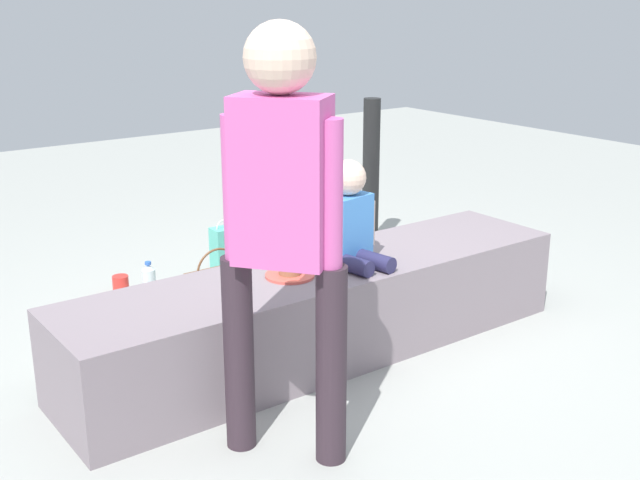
{
  "coord_description": "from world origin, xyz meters",
  "views": [
    {
      "loc": [
        -2.06,
        -2.75,
        1.63
      ],
      "look_at": [
        -0.25,
        -0.31,
        0.68
      ],
      "focal_mm": 44.74,
      "sensor_mm": 36.0,
      "label": 1
    }
  ],
  "objects_px": {
    "adult_standing": "(282,209)",
    "cake_plate": "(290,272)",
    "cake_box_white": "(107,337)",
    "handbag_black_leather": "(420,258)",
    "party_cup_red": "(121,285)",
    "water_bottle_near_gift": "(149,281)",
    "gift_bag": "(233,253)",
    "handbag_brown_canvas": "(218,289)",
    "child_seated": "(350,219)"
  },
  "relations": [
    {
      "from": "cake_plate",
      "to": "handbag_brown_canvas",
      "type": "distance_m",
      "value": 0.84
    },
    {
      "from": "water_bottle_near_gift",
      "to": "party_cup_red",
      "type": "relative_size",
      "value": 1.83
    },
    {
      "from": "cake_plate",
      "to": "handbag_black_leather",
      "type": "distance_m",
      "value": 1.46
    },
    {
      "from": "cake_plate",
      "to": "party_cup_red",
      "type": "height_order",
      "value": "cake_plate"
    },
    {
      "from": "child_seated",
      "to": "cake_box_white",
      "type": "bearing_deg",
      "value": 143.04
    },
    {
      "from": "adult_standing",
      "to": "cake_plate",
      "type": "relative_size",
      "value": 6.9
    },
    {
      "from": "adult_standing",
      "to": "gift_bag",
      "type": "bearing_deg",
      "value": 65.29
    },
    {
      "from": "party_cup_red",
      "to": "cake_box_white",
      "type": "relative_size",
      "value": 0.39
    },
    {
      "from": "handbag_brown_canvas",
      "to": "party_cup_red",
      "type": "bearing_deg",
      "value": 121.8
    },
    {
      "from": "handbag_brown_canvas",
      "to": "handbag_black_leather",
      "type": "bearing_deg",
      "value": -10.28
    },
    {
      "from": "handbag_brown_canvas",
      "to": "adult_standing",
      "type": "bearing_deg",
      "value": -109.66
    },
    {
      "from": "water_bottle_near_gift",
      "to": "handbag_brown_canvas",
      "type": "relative_size",
      "value": 0.59
    },
    {
      "from": "water_bottle_near_gift",
      "to": "handbag_black_leather",
      "type": "relative_size",
      "value": 0.65
    },
    {
      "from": "cake_plate",
      "to": "water_bottle_near_gift",
      "type": "relative_size",
      "value": 1.09
    },
    {
      "from": "cake_plate",
      "to": "handbag_black_leather",
      "type": "height_order",
      "value": "cake_plate"
    },
    {
      "from": "cake_plate",
      "to": "handbag_brown_canvas",
      "type": "height_order",
      "value": "cake_plate"
    },
    {
      "from": "child_seated",
      "to": "cake_box_white",
      "type": "height_order",
      "value": "child_seated"
    },
    {
      "from": "party_cup_red",
      "to": "handbag_black_leather",
      "type": "distance_m",
      "value": 1.75
    },
    {
      "from": "water_bottle_near_gift",
      "to": "cake_plate",
      "type": "bearing_deg",
      "value": -82.84
    },
    {
      "from": "cake_box_white",
      "to": "handbag_black_leather",
      "type": "bearing_deg",
      "value": -3.92
    },
    {
      "from": "water_bottle_near_gift",
      "to": "party_cup_red",
      "type": "bearing_deg",
      "value": 134.84
    },
    {
      "from": "child_seated",
      "to": "handbag_brown_canvas",
      "type": "bearing_deg",
      "value": 108.14
    },
    {
      "from": "cake_plate",
      "to": "gift_bag",
      "type": "distance_m",
      "value": 1.21
    },
    {
      "from": "adult_standing",
      "to": "cake_plate",
      "type": "height_order",
      "value": "adult_standing"
    },
    {
      "from": "gift_bag",
      "to": "party_cup_red",
      "type": "bearing_deg",
      "value": 163.92
    },
    {
      "from": "cake_box_white",
      "to": "handbag_black_leather",
      "type": "distance_m",
      "value": 1.92
    },
    {
      "from": "child_seated",
      "to": "gift_bag",
      "type": "xyz_separation_m",
      "value": [
        0.04,
        1.14,
        -0.47
      ]
    },
    {
      "from": "cake_box_white",
      "to": "handbag_black_leather",
      "type": "relative_size",
      "value": 0.92
    },
    {
      "from": "cake_plate",
      "to": "handbag_brown_canvas",
      "type": "relative_size",
      "value": 0.64
    },
    {
      "from": "gift_bag",
      "to": "party_cup_red",
      "type": "distance_m",
      "value": 0.66
    },
    {
      "from": "party_cup_red",
      "to": "cake_box_white",
      "type": "bearing_deg",
      "value": -118.15
    },
    {
      "from": "gift_bag",
      "to": "water_bottle_near_gift",
      "type": "relative_size",
      "value": 1.88
    },
    {
      "from": "gift_bag",
      "to": "cake_box_white",
      "type": "xyz_separation_m",
      "value": [
        -0.96,
        -0.44,
        -0.11
      ]
    },
    {
      "from": "cake_plate",
      "to": "handbag_black_leather",
      "type": "relative_size",
      "value": 0.71
    },
    {
      "from": "child_seated",
      "to": "cake_plate",
      "type": "height_order",
      "value": "child_seated"
    },
    {
      "from": "child_seated",
      "to": "handbag_black_leather",
      "type": "height_order",
      "value": "child_seated"
    },
    {
      "from": "handbag_black_leather",
      "to": "handbag_brown_canvas",
      "type": "height_order",
      "value": "handbag_brown_canvas"
    },
    {
      "from": "cake_plate",
      "to": "cake_box_white",
      "type": "xyz_separation_m",
      "value": [
        -0.6,
        0.67,
        -0.4
      ]
    },
    {
      "from": "party_cup_red",
      "to": "water_bottle_near_gift",
      "type": "bearing_deg",
      "value": -45.16
    },
    {
      "from": "water_bottle_near_gift",
      "to": "adult_standing",
      "type": "bearing_deg",
      "value": -98.78
    },
    {
      "from": "handbag_black_leather",
      "to": "child_seated",
      "type": "bearing_deg",
      "value": -150.45
    },
    {
      "from": "gift_bag",
      "to": "party_cup_red",
      "type": "relative_size",
      "value": 3.43
    },
    {
      "from": "water_bottle_near_gift",
      "to": "handbag_brown_canvas",
      "type": "bearing_deg",
      "value": -62.94
    },
    {
      "from": "adult_standing",
      "to": "party_cup_red",
      "type": "height_order",
      "value": "adult_standing"
    },
    {
      "from": "adult_standing",
      "to": "cake_box_white",
      "type": "bearing_deg",
      "value": 98.34
    },
    {
      "from": "adult_standing",
      "to": "gift_bag",
      "type": "relative_size",
      "value": 4.02
    },
    {
      "from": "child_seated",
      "to": "water_bottle_near_gift",
      "type": "xyz_separation_m",
      "value": [
        -0.47,
        1.2,
        -0.55
      ]
    },
    {
      "from": "cake_plate",
      "to": "handbag_brown_canvas",
      "type": "bearing_deg",
      "value": 85.44
    },
    {
      "from": "cake_plate",
      "to": "water_bottle_near_gift",
      "type": "xyz_separation_m",
      "value": [
        -0.15,
        1.18,
        -0.36
      ]
    },
    {
      "from": "gift_bag",
      "to": "handbag_brown_canvas",
      "type": "bearing_deg",
      "value": -130.57
    }
  ]
}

